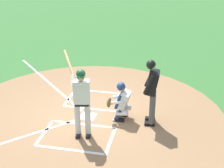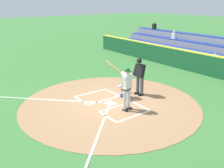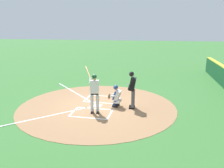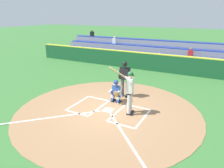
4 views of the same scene
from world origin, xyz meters
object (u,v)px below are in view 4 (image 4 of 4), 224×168
object	(u,v)px
batter	(130,90)
catcher	(116,91)
baseball	(118,104)
plate_umpire	(125,77)

from	to	relation	value
batter	catcher	xyz separation A→B (m)	(1.04, -0.82, -0.51)
catcher	baseball	bearing A→B (deg)	135.68
batter	plate_umpire	world-z (taller)	batter
plate_umpire	baseball	bearing A→B (deg)	97.31
batter	catcher	distance (m)	1.42
baseball	catcher	bearing A→B (deg)	-44.32
catcher	baseball	world-z (taller)	catcher
batter	baseball	xyz separation A→B (m)	(0.86, -0.64, -1.06)
plate_umpire	catcher	bearing A→B (deg)	86.28
batter	plate_umpire	bearing A→B (deg)	-59.18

